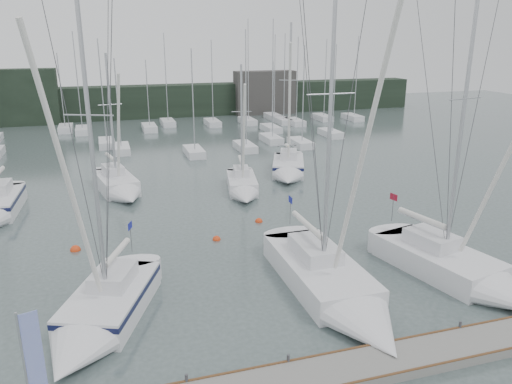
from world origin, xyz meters
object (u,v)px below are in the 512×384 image
sailboat_near_right (469,275)px  buoy_a (217,240)px  dock_banner (30,358)px  buoy_b (259,222)px  buoy_c (75,250)px  sailboat_mid_c (243,188)px  sailboat_near_left (97,319)px  sailboat_mid_d (288,170)px  sailboat_near_center (340,295)px  sailboat_mid_b (120,188)px

sailboat_near_right → buoy_a: 15.04m
dock_banner → buoy_b: bearing=36.2°
buoy_b → buoy_c: buoy_c is taller
sailboat_mid_c → buoy_a: 9.71m
sailboat_near_right → buoy_c: size_ratio=25.65×
buoy_b → dock_banner: size_ratio=0.13×
sailboat_near_left → buoy_c: 9.72m
sailboat_mid_d → buoy_b: (-6.15, -10.44, -0.67)m
sailboat_mid_d → buoy_b: bearing=-99.3°
sailboat_near_left → dock_banner: sailboat_near_left is taller
buoy_b → dock_banner: 21.07m
sailboat_near_center → sailboat_mid_c: bearing=89.0°
sailboat_mid_c → buoy_b: bearing=-84.9°
sailboat_mid_b → sailboat_mid_c: (9.68, -2.83, -0.06)m
sailboat_mid_d → dock_banner: bearing=-103.8°
buoy_c → dock_banner: size_ratio=0.15×
buoy_c → sailboat_near_left: bearing=-82.4°
sailboat_mid_d → buoy_c: bearing=-126.1°
sailboat_mid_b → dock_banner: sailboat_mid_b is taller
sailboat_near_center → sailboat_mid_b: 23.30m
sailboat_near_right → sailboat_mid_b: 27.22m
sailboat_near_left → sailboat_near_center: (11.25, -1.14, -0.03)m
sailboat_near_left → buoy_a: size_ratio=30.32×
sailboat_near_center → buoy_c: bearing=139.5°
sailboat_near_left → sailboat_near_center: size_ratio=0.94×
sailboat_near_left → dock_banner: size_ratio=3.83×
buoy_a → dock_banner: dock_banner is taller
sailboat_near_right → sailboat_near_center: bearing=165.9°
sailboat_mid_d → dock_banner: 33.01m
sailboat_mid_d → sailboat_near_center: bearing=-83.3°
buoy_c → sailboat_near_right: bearing=-28.8°
sailboat_near_center → dock_banner: 13.99m
sailboat_near_left → buoy_c: sailboat_near_left is taller
sailboat_near_left → sailboat_mid_c: (11.60, 17.37, -0.09)m
sailboat_near_center → sailboat_mid_b: size_ratio=1.40×
sailboat_mid_b → buoy_c: 11.08m
sailboat_near_right → sailboat_mid_d: bearing=81.1°
sailboat_mid_b → dock_banner: bearing=-109.7°
buoy_c → dock_banner: 15.45m
buoy_c → dock_banner: bearing=-92.1°
buoy_a → dock_banner: bearing=-122.8°
sailboat_near_right → buoy_b: (-7.66, 12.27, -0.62)m
sailboat_near_left → buoy_b: sailboat_near_left is taller
sailboat_mid_b → buoy_a: size_ratio=23.06×
sailboat_mid_c → dock_banner: bearing=-109.3°
sailboat_mid_d → buoy_a: sailboat_mid_d is taller
buoy_b → sailboat_near_center: bearing=-88.5°
sailboat_mid_b → buoy_c: sailboat_mid_b is taller
sailboat_mid_d → buoy_c: sailboat_mid_d is taller
buoy_b → buoy_c: 12.29m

